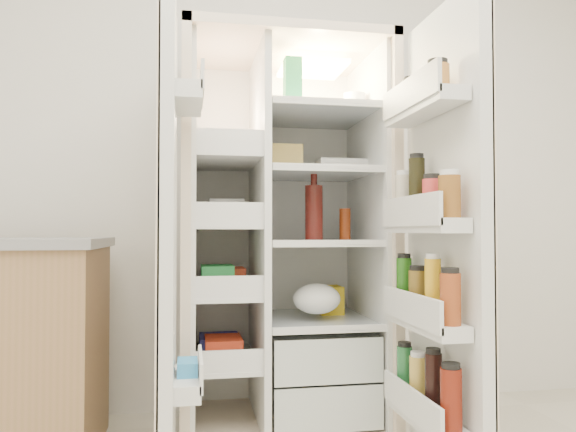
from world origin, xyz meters
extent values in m
cube|color=silver|center=(0.00, 2.00, 1.35)|extent=(4.00, 0.02, 2.70)
cube|color=beige|center=(-0.02, 1.93, 0.90)|extent=(0.92, 0.04, 1.80)
cube|color=beige|center=(-0.46, 1.60, 0.90)|extent=(0.04, 0.70, 1.80)
cube|color=beige|center=(0.42, 1.60, 0.90)|extent=(0.04, 0.70, 1.80)
cube|color=beige|center=(-0.02, 1.60, 1.78)|extent=(0.92, 0.70, 0.04)
cube|color=beige|center=(-0.02, 1.60, 0.04)|extent=(0.92, 0.70, 0.08)
cube|color=silver|center=(-0.02, 1.90, 0.92)|extent=(0.84, 0.02, 1.68)
cube|color=silver|center=(-0.43, 1.60, 0.92)|extent=(0.02, 0.62, 1.68)
cube|color=silver|center=(0.39, 1.60, 0.92)|extent=(0.02, 0.62, 1.68)
cube|color=silver|center=(-0.13, 1.60, 0.92)|extent=(0.03, 0.62, 1.68)
cube|color=silver|center=(0.14, 1.58, 0.18)|extent=(0.47, 0.52, 0.19)
cube|color=silver|center=(0.14, 1.58, 0.39)|extent=(0.47, 0.52, 0.19)
cube|color=#FFD18C|center=(0.14, 1.65, 1.72)|extent=(0.30, 0.30, 0.02)
cube|color=silver|center=(-0.28, 1.60, 0.35)|extent=(0.28, 0.58, 0.02)
cube|color=silver|center=(-0.28, 1.60, 0.65)|extent=(0.28, 0.58, 0.02)
cube|color=silver|center=(-0.28, 1.60, 0.95)|extent=(0.28, 0.58, 0.02)
cube|color=silver|center=(-0.28, 1.60, 1.25)|extent=(0.28, 0.58, 0.02)
cube|color=silver|center=(0.14, 1.60, 0.52)|extent=(0.49, 0.58, 0.01)
cube|color=silver|center=(0.14, 1.60, 0.88)|extent=(0.49, 0.58, 0.01)
cube|color=silver|center=(0.14, 1.60, 1.20)|extent=(0.49, 0.58, 0.02)
cube|color=silver|center=(0.14, 1.60, 1.48)|extent=(0.49, 0.58, 0.02)
cube|color=red|center=(-0.28, 1.60, 0.41)|extent=(0.16, 0.20, 0.10)
cube|color=#23833C|center=(-0.28, 1.60, 0.72)|extent=(0.14, 0.18, 0.12)
cube|color=silver|center=(-0.28, 1.60, 0.99)|extent=(0.20, 0.22, 0.07)
cube|color=orange|center=(-0.28, 1.60, 1.33)|extent=(0.15, 0.16, 0.14)
cube|color=#303490|center=(-0.28, 1.60, 0.40)|extent=(0.18, 0.20, 0.09)
cube|color=#E84328|center=(-0.28, 1.60, 0.71)|extent=(0.14, 0.18, 0.10)
cube|color=white|center=(-0.28, 1.60, 1.02)|extent=(0.16, 0.16, 0.12)
sphere|color=orange|center=(0.01, 1.50, 0.12)|extent=(0.07, 0.07, 0.07)
sphere|color=orange|center=(0.10, 1.54, 0.12)|extent=(0.07, 0.07, 0.07)
sphere|color=orange|center=(0.20, 1.50, 0.12)|extent=(0.07, 0.07, 0.07)
sphere|color=orange|center=(0.06, 1.64, 0.12)|extent=(0.07, 0.07, 0.07)
ellipsoid|color=#427928|center=(0.14, 1.60, 0.40)|extent=(0.26, 0.24, 0.11)
cylinder|color=#42110E|center=(0.11, 1.52, 1.01)|extent=(0.08, 0.08, 0.25)
cylinder|color=maroon|center=(0.28, 1.58, 0.96)|extent=(0.05, 0.05, 0.15)
cube|color=#23834E|center=(0.01, 1.48, 1.60)|extent=(0.08, 0.08, 0.22)
cylinder|color=silver|center=(0.32, 1.56, 1.53)|extent=(0.10, 0.10, 0.09)
cylinder|color=#995C23|center=(0.17, 1.71, 1.53)|extent=(0.07, 0.07, 0.09)
cube|color=silver|center=(0.29, 1.60, 1.24)|extent=(0.27, 0.11, 0.07)
cube|color=#A98B43|center=(-0.03, 1.58, 1.27)|extent=(0.20, 0.11, 0.12)
ellipsoid|color=silver|center=(0.13, 1.51, 0.60)|extent=(0.22, 0.20, 0.14)
cube|color=yellow|center=(0.24, 1.70, 0.59)|extent=(0.11, 0.13, 0.13)
cube|color=silver|center=(-0.52, 1.05, 0.90)|extent=(0.05, 0.40, 1.72)
cube|color=beige|center=(-0.54, 1.05, 0.90)|extent=(0.01, 0.40, 1.72)
cube|color=silver|center=(-0.45, 1.05, 0.40)|extent=(0.09, 0.32, 0.06)
cube|color=silver|center=(-0.45, 1.05, 1.40)|extent=(0.09, 0.32, 0.06)
cube|color=#338CCC|center=(-0.45, 1.05, 0.43)|extent=(0.07, 0.12, 0.10)
cube|color=silver|center=(0.48, 0.96, 0.90)|extent=(0.05, 0.58, 1.72)
cube|color=beige|center=(0.51, 0.96, 0.90)|extent=(0.01, 0.58, 1.72)
cube|color=silver|center=(0.40, 0.96, 0.26)|extent=(0.11, 0.50, 0.05)
cube|color=silver|center=(0.40, 0.96, 0.60)|extent=(0.11, 0.50, 0.05)
cube|color=silver|center=(0.40, 0.96, 0.95)|extent=(0.11, 0.50, 0.05)
cube|color=silver|center=(0.40, 0.96, 1.38)|extent=(0.11, 0.50, 0.05)
cylinder|color=#64160B|center=(0.40, 0.76, 0.39)|extent=(0.07, 0.07, 0.20)
cylinder|color=black|center=(0.40, 0.89, 0.40)|extent=(0.06, 0.06, 0.22)
cylinder|color=gold|center=(0.40, 1.02, 0.38)|extent=(0.06, 0.06, 0.18)
cylinder|color=#236A35|center=(0.40, 1.15, 0.38)|extent=(0.06, 0.06, 0.19)
cylinder|color=#8A3917|center=(0.40, 0.76, 0.71)|extent=(0.07, 0.07, 0.17)
cylinder|color=gold|center=(0.40, 0.89, 0.73)|extent=(0.06, 0.06, 0.21)
cylinder|color=brown|center=(0.40, 1.02, 0.70)|extent=(0.07, 0.07, 0.16)
cylinder|color=#225D15|center=(0.40, 1.15, 0.72)|extent=(0.06, 0.06, 0.20)
cylinder|color=brown|center=(0.40, 0.76, 1.04)|extent=(0.07, 0.07, 0.14)
cylinder|color=#C33432|center=(0.40, 0.89, 1.04)|extent=(0.07, 0.07, 0.14)
cylinder|color=black|center=(0.40, 1.02, 1.09)|extent=(0.06, 0.06, 0.23)
cylinder|color=beige|center=(0.40, 1.15, 1.06)|extent=(0.06, 0.06, 0.18)
cylinder|color=#AC6B2B|center=(0.40, 0.84, 1.45)|extent=(0.08, 0.08, 0.10)
cylinder|color=brown|center=(0.40, 1.06, 1.45)|extent=(0.08, 0.08, 0.10)
camera|label=1|loc=(-0.44, -0.90, 0.93)|focal=34.00mm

